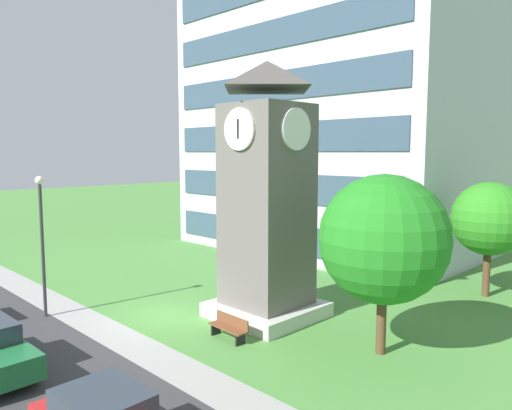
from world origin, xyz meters
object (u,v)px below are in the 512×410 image
Objects in this scene: clock_tower at (267,205)px; park_bench at (229,327)px; tree_by_building at (381,211)px; tree_streetside at (384,239)px; street_lamp at (42,231)px; tree_near_tower at (489,219)px.

park_bench is (0.77, -2.86, -4.35)m from clock_tower.
tree_streetside is (5.19, -8.61, 0.18)m from tree_by_building.
clock_tower reaches higher than park_bench.
street_lamp is at bearing -135.04° from clock_tower.
clock_tower is 1.91× the size of tree_near_tower.
tree_near_tower is (4.80, 12.60, 3.36)m from park_bench.
park_bench is 0.29× the size of tree_streetside.
street_lamp reaches higher than tree_near_tower.
tree_by_building is at bearing 121.08° from tree_streetside.
tree_by_building is 0.97× the size of tree_near_tower.
tree_streetside is (5.51, 0.03, -0.75)m from clock_tower.
clock_tower is 5.92× the size of park_bench.
park_bench is 0.32× the size of tree_near_tower.
tree_near_tower is at bearing 53.21° from street_lamp.
clock_tower is at bearing -119.79° from tree_near_tower.
park_bench is at bearing -74.90° from clock_tower.
clock_tower is 9.58m from street_lamp.
street_lamp is (-7.51, -3.87, 3.27)m from park_bench.
street_lamp is at bearing -151.11° from tree_streetside.
tree_streetside is 9.72m from tree_near_tower.
park_bench is at bearing -148.60° from tree_streetside.
clock_tower reaches higher than street_lamp.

